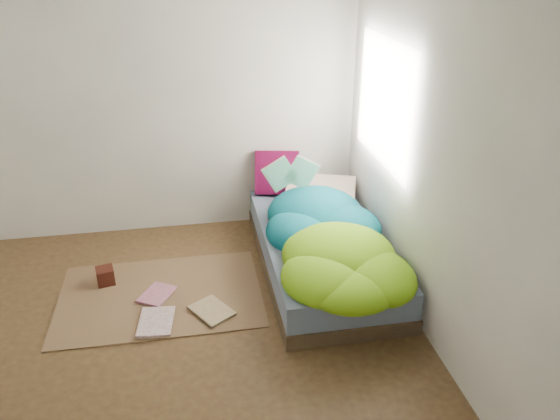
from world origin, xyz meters
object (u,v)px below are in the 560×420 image
Objects in this scene: pillow_magenta at (277,172)px; open_book at (291,163)px; floor_book_b at (145,292)px; floor_book_a at (139,323)px; bed at (322,252)px; wooden_box at (105,276)px.

open_book is (0.05, -0.43, 0.26)m from pillow_magenta.
pillow_magenta reaches higher than floor_book_b.
floor_book_a is (-1.29, -1.44, -0.52)m from pillow_magenta.
pillow_magenta is 1.72m from floor_book_b.
open_book reaches higher than floor_book_a.
pillow_magenta is 2.00m from floor_book_a.
wooden_box is at bearing 177.42° from bed.
bed is 1.50m from floor_book_b.
wooden_box is (-1.59, -0.83, -0.47)m from pillow_magenta.
bed is at bearing -63.96° from pillow_magenta.
floor_book_b is (0.32, -0.21, -0.06)m from wooden_box.
floor_book_b is (-1.49, -0.13, -0.14)m from bed.
open_book reaches higher than bed.
open_book is at bearing 13.85° from wooden_box.
bed is 4.85× the size of open_book.
bed is 6.88× the size of floor_book_b.
bed is at bearing 35.61° from floor_book_b.
bed reaches higher than floor_book_a.
pillow_magenta is at bearing 104.02° from bed.
bed is 5.80× the size of floor_book_a.
bed is 14.47× the size of wooden_box.
floor_book_a is 1.19× the size of floor_book_b.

